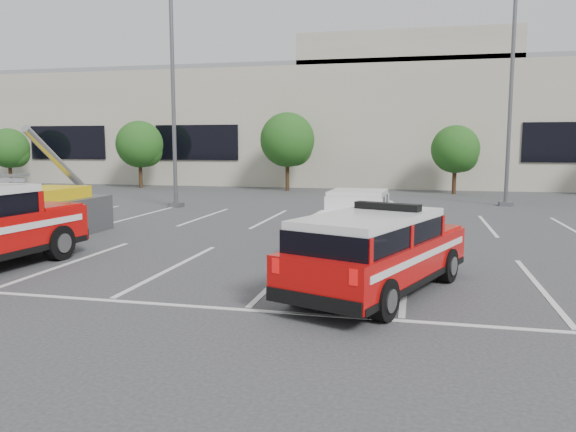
{
  "coord_description": "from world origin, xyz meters",
  "views": [
    {
      "loc": [
        2.89,
        -12.06,
        2.93
      ],
      "look_at": [
        -0.37,
        2.08,
        1.05
      ],
      "focal_mm": 35.0,
      "sensor_mm": 36.0,
      "label": 1
    }
  ],
  "objects_px": {
    "convention_building": "(383,120)",
    "white_pickup": "(355,224)",
    "tree_mid_left": "(289,142)",
    "light_pole_left": "(173,93)",
    "utility_rig": "(43,214)",
    "tree_left": "(141,146)",
    "light_pole_mid": "(511,94)",
    "tree_mid_right": "(457,151)",
    "fire_chief_suv": "(377,258)",
    "tree_far_left": "(10,150)"
  },
  "relations": [
    {
      "from": "convention_building",
      "to": "white_pickup",
      "type": "height_order",
      "value": "convention_building"
    },
    {
      "from": "tree_mid_left",
      "to": "light_pole_left",
      "type": "height_order",
      "value": "light_pole_left"
    },
    {
      "from": "tree_mid_left",
      "to": "utility_rig",
      "type": "relative_size",
      "value": 1.18
    },
    {
      "from": "tree_left",
      "to": "light_pole_mid",
      "type": "xyz_separation_m",
      "value": [
        21.91,
        -6.05,
        2.41
      ]
    },
    {
      "from": "light_pole_mid",
      "to": "utility_rig",
      "type": "distance_m",
      "value": 20.6
    },
    {
      "from": "tree_mid_right",
      "to": "light_pole_mid",
      "type": "xyz_separation_m",
      "value": [
        1.91,
        -6.05,
        2.68
      ]
    },
    {
      "from": "tree_left",
      "to": "tree_mid_right",
      "type": "xyz_separation_m",
      "value": [
        20.0,
        -0.0,
        -0.27
      ]
    },
    {
      "from": "fire_chief_suv",
      "to": "tree_mid_right",
      "type": "bearing_deg",
      "value": 104.01
    },
    {
      "from": "convention_building",
      "to": "tree_mid_left",
      "type": "xyz_separation_m",
      "value": [
        -5.09,
        -9.82,
        -1.68
      ]
    },
    {
      "from": "tree_mid_left",
      "to": "light_pole_left",
      "type": "bearing_deg",
      "value": -107.1
    },
    {
      "from": "tree_far_left",
      "to": "tree_mid_left",
      "type": "bearing_deg",
      "value": 0.0
    },
    {
      "from": "convention_building",
      "to": "light_pole_mid",
      "type": "xyz_separation_m",
      "value": [
        6.82,
        -15.86,
        0.47
      ]
    },
    {
      "from": "tree_left",
      "to": "fire_chief_suv",
      "type": "distance_m",
      "value": 28.93
    },
    {
      "from": "tree_mid_right",
      "to": "white_pickup",
      "type": "xyz_separation_m",
      "value": [
        -3.89,
        -18.2,
        -1.87
      ]
    },
    {
      "from": "convention_building",
      "to": "light_pole_left",
      "type": "relative_size",
      "value": 5.86
    },
    {
      "from": "tree_mid_left",
      "to": "white_pickup",
      "type": "height_order",
      "value": "tree_mid_left"
    },
    {
      "from": "convention_building",
      "to": "utility_rig",
      "type": "distance_m",
      "value": 30.08
    },
    {
      "from": "tree_mid_left",
      "to": "utility_rig",
      "type": "height_order",
      "value": "tree_mid_left"
    },
    {
      "from": "tree_far_left",
      "to": "utility_rig",
      "type": "xyz_separation_m",
      "value": [
        16.24,
        -18.65,
        -1.81
      ]
    },
    {
      "from": "convention_building",
      "to": "white_pickup",
      "type": "bearing_deg",
      "value": -87.91
    },
    {
      "from": "utility_rig",
      "to": "convention_building",
      "type": "bearing_deg",
      "value": 72.86
    },
    {
      "from": "tree_far_left",
      "to": "fire_chief_suv",
      "type": "bearing_deg",
      "value": -40.65
    },
    {
      "from": "light_pole_left",
      "to": "fire_chief_suv",
      "type": "distance_m",
      "value": 17.26
    },
    {
      "from": "tree_far_left",
      "to": "light_pole_mid",
      "type": "bearing_deg",
      "value": -10.73
    },
    {
      "from": "convention_building",
      "to": "tree_far_left",
      "type": "relative_size",
      "value": 15.04
    },
    {
      "from": "convention_building",
      "to": "light_pole_left",
      "type": "height_order",
      "value": "convention_building"
    },
    {
      "from": "light_pole_mid",
      "to": "fire_chief_suv",
      "type": "bearing_deg",
      "value": -105.66
    },
    {
      "from": "convention_building",
      "to": "white_pickup",
      "type": "relative_size",
      "value": 11.5
    },
    {
      "from": "utility_rig",
      "to": "light_pole_mid",
      "type": "bearing_deg",
      "value": 38.94
    },
    {
      "from": "convention_building",
      "to": "utility_rig",
      "type": "relative_size",
      "value": 14.61
    },
    {
      "from": "tree_left",
      "to": "tree_mid_left",
      "type": "xyz_separation_m",
      "value": [
        10.0,
        0.0,
        0.27
      ]
    },
    {
      "from": "tree_mid_right",
      "to": "white_pickup",
      "type": "distance_m",
      "value": 18.7
    },
    {
      "from": "tree_mid_left",
      "to": "utility_rig",
      "type": "bearing_deg",
      "value": -101.39
    },
    {
      "from": "white_pickup",
      "to": "utility_rig",
      "type": "xyz_separation_m",
      "value": [
        -9.87,
        -0.46,
        0.07
      ]
    },
    {
      "from": "light_pole_left",
      "to": "light_pole_mid",
      "type": "height_order",
      "value": "same"
    },
    {
      "from": "tree_mid_left",
      "to": "light_pole_mid",
      "type": "height_order",
      "value": "light_pole_mid"
    },
    {
      "from": "convention_building",
      "to": "fire_chief_suv",
      "type": "distance_m",
      "value": 33.38
    },
    {
      "from": "convention_building",
      "to": "tree_mid_left",
      "type": "bearing_deg",
      "value": -117.4
    },
    {
      "from": "tree_left",
      "to": "white_pickup",
      "type": "bearing_deg",
      "value": -48.48
    },
    {
      "from": "tree_mid_left",
      "to": "white_pickup",
      "type": "bearing_deg",
      "value": -71.43
    },
    {
      "from": "light_pole_mid",
      "to": "utility_rig",
      "type": "relative_size",
      "value": 2.49
    },
    {
      "from": "fire_chief_suv",
      "to": "white_pickup",
      "type": "distance_m",
      "value": 5.16
    },
    {
      "from": "tree_mid_left",
      "to": "light_pole_mid",
      "type": "relative_size",
      "value": 0.47
    },
    {
      "from": "tree_mid_right",
      "to": "light_pole_left",
      "type": "xyz_separation_m",
      "value": [
        -13.09,
        -10.05,
        2.68
      ]
    },
    {
      "from": "tree_mid_right",
      "to": "light_pole_mid",
      "type": "bearing_deg",
      "value": -72.48
    },
    {
      "from": "tree_mid_right",
      "to": "utility_rig",
      "type": "height_order",
      "value": "tree_mid_right"
    },
    {
      "from": "utility_rig",
      "to": "white_pickup",
      "type": "bearing_deg",
      "value": 2.76
    },
    {
      "from": "light_pole_left",
      "to": "fire_chief_suv",
      "type": "height_order",
      "value": "light_pole_left"
    },
    {
      "from": "tree_left",
      "to": "fire_chief_suv",
      "type": "bearing_deg",
      "value": -53.7
    },
    {
      "from": "convention_building",
      "to": "tree_mid_right",
      "type": "height_order",
      "value": "convention_building"
    }
  ]
}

